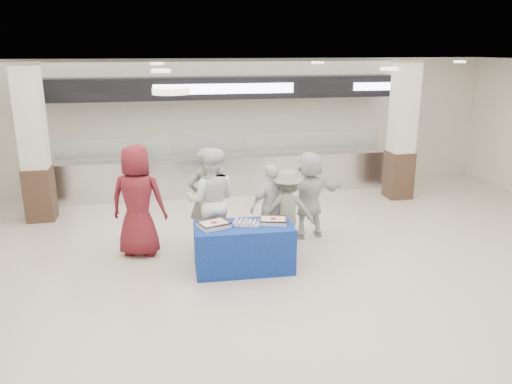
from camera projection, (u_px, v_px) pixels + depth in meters
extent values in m
plane|color=beige|center=(277.00, 294.00, 7.24)|extent=(14.00, 14.00, 0.00)
cube|color=silver|center=(224.00, 175.00, 12.20)|extent=(8.00, 0.80, 0.90)
cube|color=silver|center=(224.00, 156.00, 12.07)|extent=(8.00, 0.85, 0.04)
cube|color=white|center=(225.00, 145.00, 11.69)|extent=(7.60, 0.02, 0.50)
cube|color=black|center=(223.00, 88.00, 11.61)|extent=(8.40, 0.70, 0.50)
cube|color=white|center=(225.00, 89.00, 11.27)|extent=(3.20, 0.03, 0.22)
cube|color=white|center=(381.00, 86.00, 12.01)|extent=(1.40, 0.03, 0.18)
cube|color=#3A261A|center=(40.00, 194.00, 10.27)|extent=(0.55, 0.55, 1.10)
cube|color=silver|center=(30.00, 116.00, 9.82)|extent=(0.50, 0.50, 2.10)
cube|color=#3A261A|center=(398.00, 175.00, 11.81)|extent=(0.55, 0.55, 1.10)
cube|color=silver|center=(404.00, 107.00, 11.37)|extent=(0.50, 0.50, 2.10)
cube|color=navy|center=(244.00, 247.00, 7.96)|extent=(1.58, 0.84, 0.75)
cube|color=silver|center=(214.00, 225.00, 7.77)|extent=(0.54, 0.48, 0.07)
cube|color=#4B2A15|center=(214.00, 222.00, 7.76)|extent=(0.54, 0.48, 0.02)
cylinder|color=#A91827|center=(214.00, 222.00, 7.76)|extent=(0.13, 0.13, 0.01)
cube|color=silver|center=(273.00, 221.00, 7.96)|extent=(0.50, 0.43, 0.07)
cube|color=#4B2A15|center=(273.00, 218.00, 7.94)|extent=(0.50, 0.43, 0.02)
cylinder|color=#A91827|center=(273.00, 219.00, 7.95)|extent=(0.12, 0.12, 0.01)
cube|color=#A3A3A8|center=(247.00, 224.00, 7.88)|extent=(0.45, 0.40, 0.01)
imported|color=maroon|center=(138.00, 201.00, 8.40)|extent=(1.08, 0.85, 1.92)
imported|color=slate|center=(205.00, 198.00, 8.79)|extent=(0.77, 0.64, 1.79)
imported|color=white|center=(212.00, 200.00, 8.55)|extent=(1.02, 0.86, 1.84)
imported|color=white|center=(272.00, 206.00, 8.80)|extent=(0.96, 0.66, 1.51)
imported|color=slate|center=(287.00, 210.00, 8.69)|extent=(1.01, 0.69, 1.44)
imported|color=silver|center=(309.00, 195.00, 9.27)|extent=(1.57, 0.75, 1.63)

